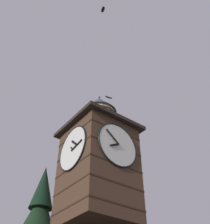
# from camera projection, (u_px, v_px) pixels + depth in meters

# --- Properties ---
(clock_tower) EXTENTS (4.55, 4.55, 9.70)m
(clock_tower) POSITION_uv_depth(u_px,v_px,m) (98.00, 163.00, 18.43)
(clock_tower) COLOR #4C3323
(clock_tower) RESTS_ON building_main
(flying_bird_high) EXTENTS (0.35, 0.52, 0.15)m
(flying_bird_high) POSITION_uv_depth(u_px,v_px,m) (103.00, 10.00, 22.30)
(flying_bird_high) COLOR black
(flying_bird_low) EXTENTS (0.66, 0.25, 0.10)m
(flying_bird_low) POSITION_uv_depth(u_px,v_px,m) (109.00, 97.00, 25.80)
(flying_bird_low) COLOR black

